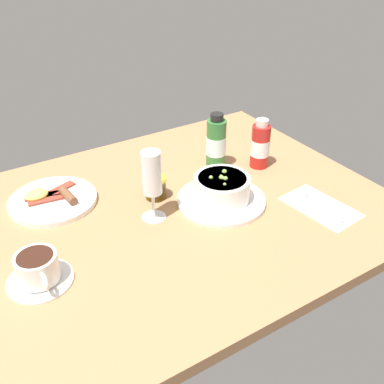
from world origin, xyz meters
The scene contains 9 objects.
ground_plane centered at (0.00, 0.00, -1.50)cm, with size 110.00×84.00×3.00cm, color #A8754C.
porridge_bowl centered at (13.17, -4.41, 3.53)cm, with size 22.82×22.82×8.21cm.
cutlery_setting centered at (33.50, -19.14, 0.26)cm, with size 13.31×20.02×0.90cm.
coffee_cup centered at (-34.85, -8.64, 3.11)cm, with size 13.46×13.79×6.62cm.
wine_glass centered at (-4.68, -1.03, 11.60)cm, with size 5.91×5.91×18.02cm.
jam_jar centered at (-0.01, 6.69, 3.07)cm, with size 5.69×5.69×6.07cm.
sauce_bottle_red centered at (33.76, 5.78, 6.63)cm, with size 5.47×5.47×14.69cm.
sauce_bottle_green centered at (22.67, 12.13, 7.54)cm, with size 5.72×5.72×16.62cm.
breakfast_plate centered at (-23.97, 18.57, 0.96)cm, with size 22.38×22.38×3.70cm.
Camera 1 is at (-44.11, -82.08, 64.62)cm, focal length 41.87 mm.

